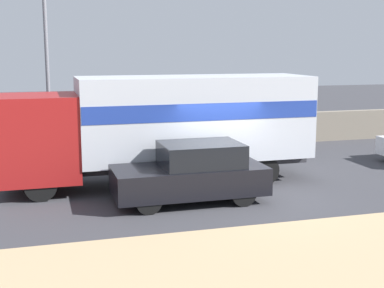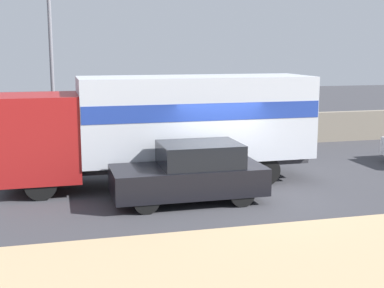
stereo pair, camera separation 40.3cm
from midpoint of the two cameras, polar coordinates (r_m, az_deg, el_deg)
The scene contains 6 objects.
ground_plane at distance 14.65m, azimuth 3.32°, elevation -5.78°, with size 80.00×80.00×0.00m, color #38383D.
dirt_shoulder_foreground at distance 9.80m, azimuth 14.71°, elevation -14.26°, with size 60.00×6.57×0.04m.
stone_wall_backdrop at distance 21.68m, azimuth -3.32°, elevation 1.17°, with size 60.00×0.35×1.29m.
street_lamp at distance 20.15m, azimuth -15.83°, elevation 9.71°, with size 0.56×0.28×6.90m.
box_truck at distance 15.90m, azimuth -3.47°, elevation 2.35°, with size 9.11×2.34×3.21m.
car_hatchback at distance 14.10m, azimuth -0.78°, elevation -3.14°, with size 4.01×1.74×1.58m.
Camera 1 is at (-4.89, -13.23, 4.01)m, focal length 50.00 mm.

